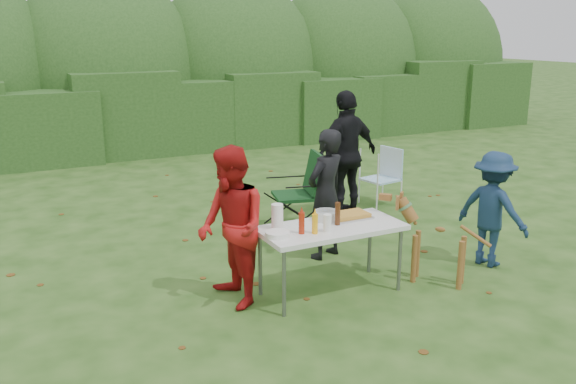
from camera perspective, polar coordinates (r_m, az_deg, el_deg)
name	(u,v)px	position (r m, az deg, el deg)	size (l,w,h in m)	color
ground	(296,294)	(6.49, 0.79, -9.56)	(80.00, 80.00, 0.00)	#1E4211
hedge_row	(125,117)	(13.63, -14.99, 6.79)	(22.00, 1.40, 1.70)	#23471C
shrub_backdrop	(108,76)	(15.12, -16.48, 10.33)	(20.00, 2.60, 3.20)	#3D6628
folding_table	(331,231)	(6.30, 4.05, -3.65)	(1.50, 0.70, 0.74)	silver
person_cook	(326,194)	(7.28, 3.55, -0.22)	(0.57, 0.38, 1.58)	black
person_red_jacket	(232,228)	(6.03, -5.29, -3.33)	(0.79, 0.61, 1.62)	#A61212
person_black_puffy	(347,155)	(8.89, 5.50, 3.51)	(1.09, 0.45, 1.86)	black
child	(493,209)	(7.45, 18.60, -1.53)	(0.88, 0.50, 1.35)	#142B48
dog	(439,242)	(6.80, 13.98, -4.60)	(0.98, 0.39, 0.93)	brown
camping_chair	(296,191)	(8.36, 0.73, 0.09)	(0.67, 0.67, 1.08)	#123A17
lawn_chair	(380,177)	(9.63, 8.65, 1.41)	(0.54, 0.54, 0.91)	#45A1D5
food_tray	(349,217)	(6.56, 5.75, -2.35)	(0.45, 0.30, 0.02)	#B7B7BA
focaccia_bread	(349,215)	(6.55, 5.75, -2.12)	(0.40, 0.26, 0.04)	#C28A31
mustard_bottle	(315,224)	(6.02, 2.53, -3.00)	(0.06, 0.06, 0.20)	#FCAE14
ketchup_bottle	(302,223)	(6.01, 1.28, -2.92)	(0.06, 0.06, 0.22)	#9F220D
beer_bottle	(338,214)	(6.29, 4.66, -2.04)	(0.06, 0.06, 0.24)	#47230F
paper_towel_roll	(277,217)	(6.14, -1.01, -2.32)	(0.12, 0.12, 0.26)	white
cup_stack	(327,223)	(6.08, 3.70, -2.92)	(0.08, 0.08, 0.18)	white
pasta_bowl	(327,215)	(6.46, 3.63, -2.21)	(0.26, 0.26, 0.10)	silver
plate_stack	(277,234)	(5.95, -0.99, -3.96)	(0.24, 0.24, 0.05)	white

